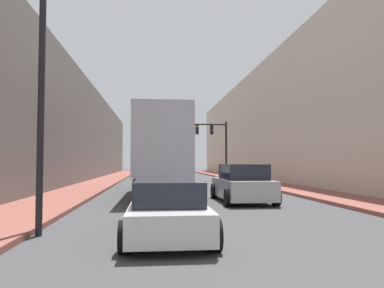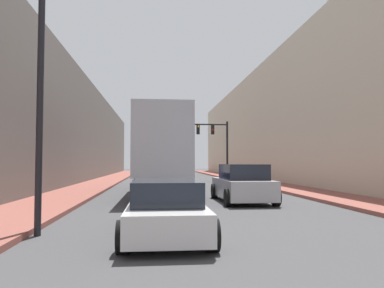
{
  "view_description": "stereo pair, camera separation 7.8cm",
  "coord_description": "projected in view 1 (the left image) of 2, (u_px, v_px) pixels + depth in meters",
  "views": [
    {
      "loc": [
        -2.17,
        0.26,
        1.75
      ],
      "look_at": [
        -0.54,
        16.05,
        2.52
      ],
      "focal_mm": 35.0,
      "sensor_mm": 36.0,
      "label": 1
    },
    {
      "loc": [
        -2.1,
        0.25,
        1.75
      ],
      "look_at": [
        -0.54,
        16.05,
        2.52
      ],
      "focal_mm": 35.0,
      "sensor_mm": 36.0,
      "label": 2
    }
  ],
  "objects": [
    {
      "name": "suv_car",
      "position": [
        242.0,
        184.0,
        16.45
      ],
      "size": [
        2.18,
        4.72,
        1.65
      ],
      "color": "#B7B7BC",
      "rests_on": "ground"
    },
    {
      "name": "sedan_car",
      "position": [
        167.0,
        209.0,
        8.94
      ],
      "size": [
        1.97,
        4.78,
        1.33
      ],
      "color": "silver",
      "rests_on": "ground"
    },
    {
      "name": "sidewalk_left",
      "position": [
        98.0,
        184.0,
        29.03
      ],
      "size": [
        2.8,
        80.0,
        0.15
      ],
      "color": "brown",
      "rests_on": "ground"
    },
    {
      "name": "building_right",
      "position": [
        310.0,
        117.0,
        31.07
      ],
      "size": [
        6.0,
        80.0,
        11.06
      ],
      "color": "beige",
      "rests_on": "ground"
    },
    {
      "name": "building_left",
      "position": [
        41.0,
        127.0,
        28.79
      ],
      "size": [
        6.0,
        80.0,
        8.94
      ],
      "color": "#66605B",
      "rests_on": "ground"
    },
    {
      "name": "street_lamp",
      "position": [
        43.0,
        26.0,
        9.07
      ],
      "size": [
        0.44,
        0.44,
        8.05
      ],
      "color": "black",
      "rests_on": "ground"
    },
    {
      "name": "sidewalk_right",
      "position": [
        259.0,
        183.0,
        30.35
      ],
      "size": [
        2.8,
        80.0,
        0.15
      ],
      "color": "brown",
      "rests_on": "ground"
    },
    {
      "name": "traffic_signal_gantry",
      "position": [
        210.0,
        138.0,
        36.16
      ],
      "size": [
        5.79,
        0.35,
        5.69
      ],
      "color": "black",
      "rests_on": "ground"
    },
    {
      "name": "semi_truck",
      "position": [
        160.0,
        151.0,
        20.43
      ],
      "size": [
        2.54,
        11.74,
        4.25
      ],
      "color": "#B2B7C1",
      "rests_on": "ground"
    }
  ]
}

